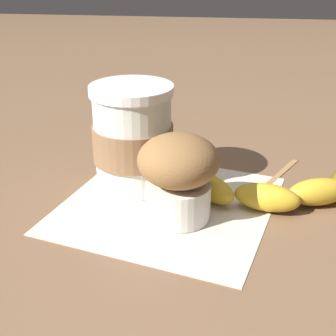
% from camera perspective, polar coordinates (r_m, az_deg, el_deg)
% --- Properties ---
extents(ground_plane, '(3.00, 3.00, 0.00)m').
position_cam_1_polar(ground_plane, '(0.52, 0.00, -4.45)').
color(ground_plane, brown).
extents(paper_napkin, '(0.27, 0.27, 0.00)m').
position_cam_1_polar(paper_napkin, '(0.52, 0.00, -4.38)').
color(paper_napkin, beige).
rests_on(paper_napkin, ground_plane).
extents(coffee_cup, '(0.09, 0.09, 0.12)m').
position_cam_1_polar(coffee_cup, '(0.54, -4.31, 3.69)').
color(coffee_cup, silver).
rests_on(coffee_cup, paper_napkin).
extents(muffin, '(0.08, 0.08, 0.09)m').
position_cam_1_polar(muffin, '(0.47, 1.27, -0.71)').
color(muffin, white).
rests_on(muffin, paper_napkin).
extents(banana, '(0.21, 0.12, 0.03)m').
position_cam_1_polar(banana, '(0.53, 14.44, -2.52)').
color(banana, gold).
rests_on(banana, paper_napkin).
extents(wooden_stirrer, '(0.06, 0.10, 0.00)m').
position_cam_1_polar(wooden_stirrer, '(0.60, 13.35, -0.80)').
color(wooden_stirrer, '#9E7547').
rests_on(wooden_stirrer, ground_plane).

